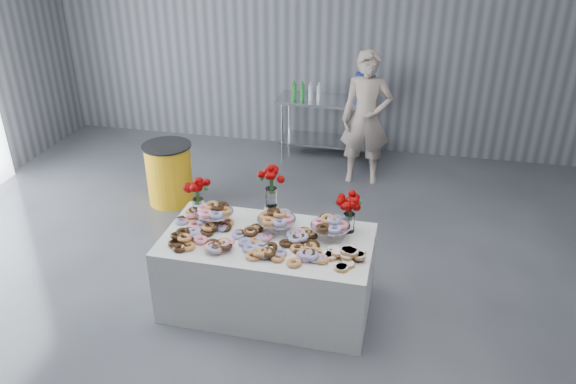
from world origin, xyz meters
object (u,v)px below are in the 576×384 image
at_px(prep_table, 329,117).
at_px(person, 366,119).
at_px(water_jug, 365,84).
at_px(trash_barrel, 169,174).
at_px(display_table, 268,272).

relative_size(prep_table, person, 0.83).
bearing_deg(water_jug, prep_table, 180.00).
distance_m(prep_table, trash_barrel, 2.56).
height_order(display_table, person, person).
height_order(prep_table, water_jug, water_jug).
bearing_deg(trash_barrel, person, 26.23).
height_order(water_jug, trash_barrel, water_jug).
height_order(display_table, trash_barrel, trash_barrel).
bearing_deg(person, display_table, -106.54).
xyz_separation_m(prep_table, trash_barrel, (-1.74, -1.86, -0.23)).
height_order(person, trash_barrel, person).
bearing_deg(display_table, prep_table, 89.81).
bearing_deg(prep_table, trash_barrel, -133.14).
xyz_separation_m(prep_table, person, (0.60, -0.71, 0.28)).
xyz_separation_m(water_jug, person, (0.10, -0.71, -0.25)).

